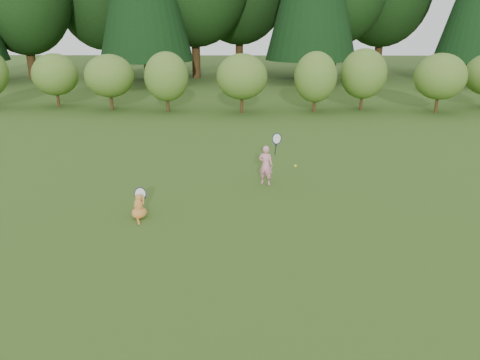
# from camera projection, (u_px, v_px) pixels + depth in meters

# --- Properties ---
(ground) EXTENTS (100.00, 100.00, 0.00)m
(ground) POSITION_uv_depth(u_px,v_px,m) (230.00, 225.00, 9.63)
(ground) COLOR #254A14
(ground) RESTS_ON ground
(shrub_row) EXTENTS (28.00, 3.00, 2.80)m
(shrub_row) POSITION_uv_depth(u_px,v_px,m) (240.00, 80.00, 21.48)
(shrub_row) COLOR #506F22
(shrub_row) RESTS_ON ground
(child) EXTENTS (0.62, 0.44, 1.52)m
(child) POSITION_uv_depth(u_px,v_px,m) (266.00, 164.00, 11.83)
(child) COLOR pink
(child) RESTS_ON ground
(cat) EXTENTS (0.41, 0.77, 0.71)m
(cat) POSITION_uv_depth(u_px,v_px,m) (139.00, 205.00, 9.90)
(cat) COLOR #BA6623
(cat) RESTS_ON ground
(tennis_ball) EXTENTS (0.07, 0.07, 0.07)m
(tennis_ball) POSITION_uv_depth(u_px,v_px,m) (296.00, 166.00, 10.81)
(tennis_ball) COLOR yellow
(tennis_ball) RESTS_ON ground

